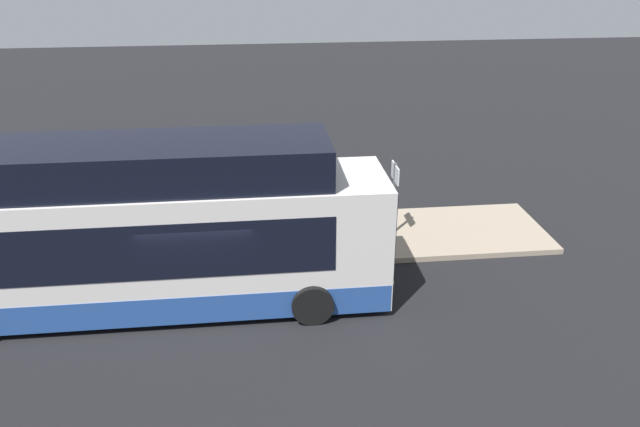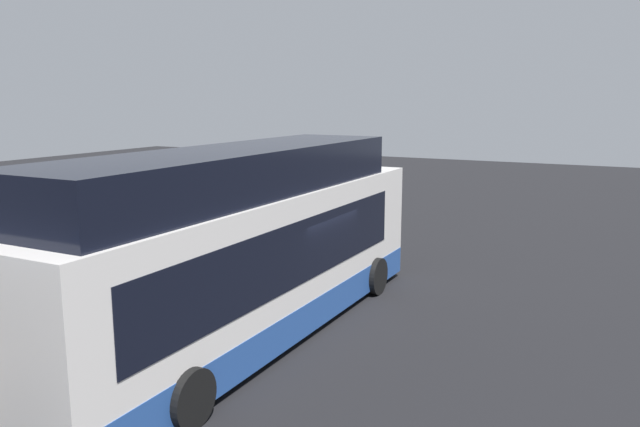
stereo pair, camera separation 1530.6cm
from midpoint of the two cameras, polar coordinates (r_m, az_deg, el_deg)
ground at (r=13.29m, az=18.94°, el=-7.66°), size 80.00×80.00×0.00m
platform at (r=15.87m, az=14.26°, el=-1.34°), size 20.00×3.32×0.16m
bus_lead at (r=12.09m, az=12.88°, el=-0.18°), size 11.95×2.81×4.13m
passenger_boarding at (r=14.79m, az=15.95°, el=0.67°), size 0.55×0.55×1.68m
passenger_waiting at (r=16.42m, az=24.97°, el=1.83°), size 0.54×0.54×1.75m
passenger_with_bags at (r=17.98m, az=26.82°, el=3.34°), size 0.62×0.67×1.78m
suitcase at (r=16.84m, az=22.23°, el=0.58°), size 0.34×0.20×0.90m
sign_post at (r=17.86m, az=31.31°, el=3.99°), size 0.10×0.84×2.22m
trash_bin at (r=16.47m, az=16.05°, el=0.94°), size 0.44×0.44×0.65m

